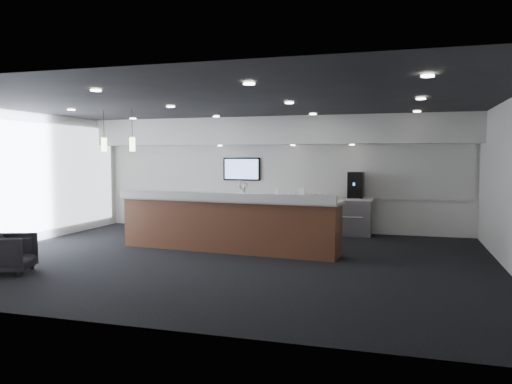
% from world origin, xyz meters
% --- Properties ---
extents(ground, '(10.00, 10.00, 0.00)m').
position_xyz_m(ground, '(0.00, 0.00, 0.00)').
color(ground, black).
rests_on(ground, ground).
extents(ceiling, '(10.00, 8.00, 0.02)m').
position_xyz_m(ceiling, '(0.00, 0.00, 3.00)').
color(ceiling, black).
rests_on(ceiling, back_wall).
extents(back_wall, '(10.00, 0.02, 3.00)m').
position_xyz_m(back_wall, '(0.00, 4.00, 1.50)').
color(back_wall, silver).
rests_on(back_wall, ground).
extents(left_wall, '(0.02, 8.00, 3.00)m').
position_xyz_m(left_wall, '(-5.00, 0.00, 1.50)').
color(left_wall, silver).
rests_on(left_wall, ground).
extents(soffit_bulkhead, '(10.00, 0.90, 0.70)m').
position_xyz_m(soffit_bulkhead, '(0.00, 3.55, 2.65)').
color(soffit_bulkhead, silver).
rests_on(soffit_bulkhead, back_wall).
extents(alcove_panel, '(9.80, 0.06, 1.40)m').
position_xyz_m(alcove_panel, '(0.00, 3.97, 1.60)').
color(alcove_panel, silver).
rests_on(alcove_panel, back_wall).
extents(window_blinds_wall, '(0.04, 7.36, 2.55)m').
position_xyz_m(window_blinds_wall, '(-4.96, 0.00, 1.50)').
color(window_blinds_wall, white).
rests_on(window_blinds_wall, left_wall).
extents(back_credenza, '(5.06, 0.66, 0.95)m').
position_xyz_m(back_credenza, '(-0.00, 3.64, 0.48)').
color(back_credenza, gray).
rests_on(back_credenza, ground).
extents(wall_tv, '(1.05, 0.08, 0.62)m').
position_xyz_m(wall_tv, '(-1.00, 3.91, 1.65)').
color(wall_tv, black).
rests_on(wall_tv, back_wall).
extents(pendant_left, '(0.12, 0.12, 0.30)m').
position_xyz_m(pendant_left, '(-2.40, 0.80, 2.25)').
color(pendant_left, beige).
rests_on(pendant_left, ceiling).
extents(pendant_right, '(0.12, 0.12, 0.30)m').
position_xyz_m(pendant_right, '(-3.10, 0.80, 2.25)').
color(pendant_right, beige).
rests_on(pendant_right, ceiling).
extents(ceiling_can_lights, '(7.00, 5.00, 0.02)m').
position_xyz_m(ceiling_can_lights, '(0.00, 0.00, 2.97)').
color(ceiling_can_lights, white).
rests_on(ceiling_can_lights, ceiling).
extents(service_counter, '(4.87, 1.24, 1.49)m').
position_xyz_m(service_counter, '(-0.29, 0.76, 0.58)').
color(service_counter, brown).
rests_on(service_counter, ground).
extents(coffee_machine, '(0.39, 0.51, 0.65)m').
position_xyz_m(coffee_machine, '(2.10, 3.62, 1.28)').
color(coffee_machine, black).
rests_on(coffee_machine, back_credenza).
extents(info_sign_left, '(0.15, 0.06, 0.21)m').
position_xyz_m(info_sign_left, '(0.08, 3.54, 1.06)').
color(info_sign_left, white).
rests_on(info_sign_left, back_credenza).
extents(info_sign_right, '(0.18, 0.07, 0.24)m').
position_xyz_m(info_sign_right, '(0.74, 3.51, 1.07)').
color(info_sign_right, white).
rests_on(info_sign_right, back_credenza).
extents(armchair, '(0.93, 0.92, 0.66)m').
position_xyz_m(armchair, '(-3.18, -2.18, 0.33)').
color(armchair, black).
rests_on(armchair, ground).
extents(cup_0, '(0.11, 0.11, 0.10)m').
position_xyz_m(cup_0, '(1.34, 3.58, 1.00)').
color(cup_0, white).
rests_on(cup_0, back_credenza).
extents(cup_1, '(0.16, 0.16, 0.10)m').
position_xyz_m(cup_1, '(1.20, 3.58, 1.00)').
color(cup_1, white).
rests_on(cup_1, back_credenza).
extents(cup_2, '(0.14, 0.14, 0.10)m').
position_xyz_m(cup_2, '(1.06, 3.58, 1.00)').
color(cup_2, white).
rests_on(cup_2, back_credenza).
extents(cup_3, '(0.14, 0.14, 0.10)m').
position_xyz_m(cup_3, '(0.92, 3.58, 1.00)').
color(cup_3, white).
rests_on(cup_3, back_credenza).
extents(cup_4, '(0.15, 0.15, 0.10)m').
position_xyz_m(cup_4, '(0.78, 3.58, 1.00)').
color(cup_4, white).
rests_on(cup_4, back_credenza).
extents(cup_5, '(0.12, 0.12, 0.10)m').
position_xyz_m(cup_5, '(0.64, 3.58, 1.00)').
color(cup_5, white).
rests_on(cup_5, back_credenza).
extents(cup_6, '(0.16, 0.16, 0.10)m').
position_xyz_m(cup_6, '(0.50, 3.58, 1.00)').
color(cup_6, white).
rests_on(cup_6, back_credenza).
extents(cup_7, '(0.13, 0.13, 0.10)m').
position_xyz_m(cup_7, '(0.36, 3.58, 1.00)').
color(cup_7, white).
rests_on(cup_7, back_credenza).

